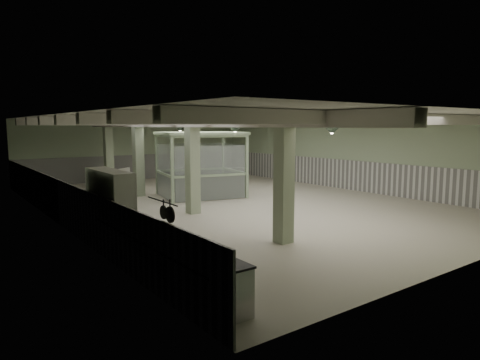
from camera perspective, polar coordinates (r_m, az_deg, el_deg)
floor at (r=18.21m, az=-1.00°, el=-2.99°), size 20.00×20.00×0.00m
ceiling at (r=17.93m, az=-1.03°, el=8.40°), size 14.00×20.00×0.02m
wall_back at (r=26.77m, az=-13.46°, el=3.94°), size 14.00×0.02×3.60m
wall_front at (r=11.41m, az=29.30°, el=-0.85°), size 14.00×0.02×3.60m
wall_left at (r=15.10m, az=-23.30°, el=1.22°), size 0.02×20.00×3.60m
wall_right at (r=22.73m, az=13.59°, el=3.40°), size 0.02×20.00×3.60m
wainscot_left at (r=15.24m, az=-23.01°, el=-2.71°), size 0.05×19.90×1.50m
wainscot_right at (r=22.80m, az=13.48°, el=0.77°), size 0.05×19.90×1.50m
wainscot_back at (r=26.82m, az=-13.38°, el=1.70°), size 13.90×0.05×1.50m
girder at (r=16.62m, az=-8.16°, el=7.67°), size 0.45×19.90×0.40m
beam_a at (r=12.56m, az=19.27°, el=7.73°), size 13.90×0.35×0.32m
beam_b at (r=14.14m, az=10.84°, el=7.89°), size 13.90×0.35×0.32m
beam_c at (r=15.95m, az=4.20°, el=7.90°), size 13.90×0.35×0.32m
beam_d at (r=17.93m, az=-1.03°, el=7.83°), size 13.90×0.35×0.32m
beam_e at (r=20.02m, az=-5.18°, el=7.73°), size 13.90×0.35×0.32m
beam_f at (r=22.20m, az=-8.54°, el=7.62°), size 13.90×0.35×0.32m
beam_g at (r=24.45m, az=-11.29°, el=7.51°), size 13.90×0.35×0.32m
column_a at (r=11.75m, az=5.88°, el=0.24°), size 0.42×0.42×3.60m
column_b at (r=15.80m, az=-6.35°, el=2.00°), size 0.42×0.42×3.60m
column_c at (r=20.28m, az=-13.41°, el=2.98°), size 0.42×0.42×3.60m
column_d at (r=24.01m, az=-17.12°, el=3.47°), size 0.42×0.42×3.60m
hook_rail at (r=7.95m, az=-10.37°, el=-2.80°), size 0.02×1.20×0.02m
pendant_front at (r=14.50m, az=12.16°, el=6.37°), size 0.44×0.44×0.22m
pendant_mid at (r=18.63m, az=-0.65°, el=6.67°), size 0.44×0.44×0.22m
pendant_back at (r=22.88m, az=-7.99°, el=6.69°), size 0.44×0.44×0.22m
prep_counter at (r=9.31m, az=-10.70°, el=-10.13°), size 0.94×5.41×0.91m
pitcher_near at (r=7.57m, az=-3.73°, el=-9.34°), size 0.25×0.28×0.32m
pitcher_far at (r=8.03m, az=-6.76°, el=-8.58°), size 0.22×0.25×0.28m
veg_colander at (r=7.87m, az=-6.96°, el=-9.16°), size 0.52×0.52×0.21m
orange_bowl at (r=9.08m, az=-9.23°, el=-7.41°), size 0.29×0.29×0.08m
skillet_near at (r=7.82m, az=-9.30°, el=-4.58°), size 0.04×0.30×0.30m
skillet_far at (r=8.05m, az=-10.15°, el=-4.26°), size 0.03×0.26×0.26m
walkin_cooler at (r=11.50m, az=-16.77°, el=-4.18°), size 1.05×2.20×2.02m
guard_booth at (r=19.75m, az=-5.31°, el=3.49°), size 4.24×3.80×2.96m
filing_cabinet at (r=20.81m, az=-0.02°, el=-0.02°), size 0.51×0.63×1.22m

